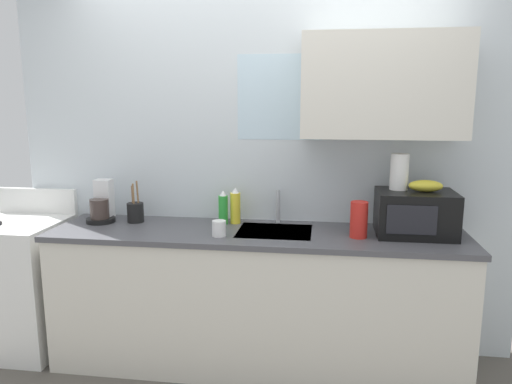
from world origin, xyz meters
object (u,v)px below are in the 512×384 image
(coffee_maker, at_px, (102,206))
(paper_towel_roll, at_px, (399,172))
(stove_range, at_px, (20,284))
(microwave, at_px, (415,213))
(utensil_crock, at_px, (135,212))
(banana_bunch, at_px, (426,186))
(dish_soap_bottle_yellow, at_px, (235,207))
(cereal_canister, at_px, (359,220))
(mug_white, at_px, (219,228))
(dish_soap_bottle_green, at_px, (223,208))

(coffee_maker, bearing_deg, paper_towel_roll, -0.25)
(stove_range, bearing_deg, microwave, 0.99)
(stove_range, xyz_separation_m, utensil_crock, (0.81, 0.12, 0.51))
(microwave, relative_size, paper_towel_roll, 2.09)
(paper_towel_roll, bearing_deg, microwave, -27.38)
(banana_bunch, bearing_deg, dish_soap_bottle_yellow, 173.51)
(cereal_canister, bearing_deg, dish_soap_bottle_yellow, 163.48)
(microwave, xyz_separation_m, mug_white, (-1.17, -0.19, -0.09))
(microwave, height_order, dish_soap_bottle_green, microwave)
(paper_towel_roll, height_order, mug_white, paper_towel_roll)
(banana_bunch, distance_m, coffee_maker, 2.09)
(dish_soap_bottle_yellow, distance_m, mug_white, 0.33)
(stove_range, height_order, cereal_canister, cereal_canister)
(stove_range, xyz_separation_m, dish_soap_bottle_green, (1.40, 0.15, 0.55))
(paper_towel_roll, height_order, coffee_maker, paper_towel_roll)
(paper_towel_roll, distance_m, dish_soap_bottle_yellow, 1.07)
(microwave, height_order, dish_soap_bottle_yellow, microwave)
(utensil_crock, bearing_deg, paper_towel_roll, -0.67)
(coffee_maker, distance_m, dish_soap_bottle_green, 0.83)
(paper_towel_roll, distance_m, mug_white, 1.15)
(dish_soap_bottle_green, xyz_separation_m, utensil_crock, (-0.59, -0.03, -0.04))
(dish_soap_bottle_yellow, height_order, utensil_crock, utensil_crock)
(mug_white, distance_m, utensil_crock, 0.68)
(banana_bunch, xyz_separation_m, cereal_canister, (-0.39, -0.10, -0.20))
(utensil_crock, bearing_deg, dish_soap_bottle_green, 3.26)
(coffee_maker, bearing_deg, cereal_canister, -5.35)
(stove_range, distance_m, coffee_maker, 0.80)
(stove_range, bearing_deg, cereal_canister, -1.35)
(microwave, distance_m, paper_towel_roll, 0.27)
(banana_bunch, xyz_separation_m, coffee_maker, (-2.08, 0.06, -0.20))
(banana_bunch, distance_m, paper_towel_roll, 0.18)
(stove_range, relative_size, banana_bunch, 5.40)
(mug_white, relative_size, utensil_crock, 0.34)
(paper_towel_roll, bearing_deg, banana_bunch, -18.43)
(banana_bunch, distance_m, utensil_crock, 1.87)
(banana_bunch, bearing_deg, paper_towel_roll, 161.57)
(utensil_crock, bearing_deg, banana_bunch, -2.16)
(coffee_maker, xyz_separation_m, cereal_canister, (1.69, -0.16, 0.00))
(microwave, bearing_deg, paper_towel_roll, 152.62)
(coffee_maker, xyz_separation_m, mug_white, (0.86, -0.25, -0.06))
(coffee_maker, bearing_deg, microwave, -1.69)
(dish_soap_bottle_yellow, bearing_deg, banana_bunch, -6.49)
(coffee_maker, bearing_deg, stove_range, -169.76)
(microwave, bearing_deg, mug_white, -170.85)
(stove_range, relative_size, cereal_canister, 4.98)
(paper_towel_roll, bearing_deg, cereal_canister, -147.99)
(coffee_maker, distance_m, mug_white, 0.90)
(coffee_maker, xyz_separation_m, utensil_crock, (0.23, 0.01, -0.03))
(dish_soap_bottle_green, bearing_deg, cereal_canister, -13.23)
(stove_range, bearing_deg, dish_soap_bottle_yellow, 6.96)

